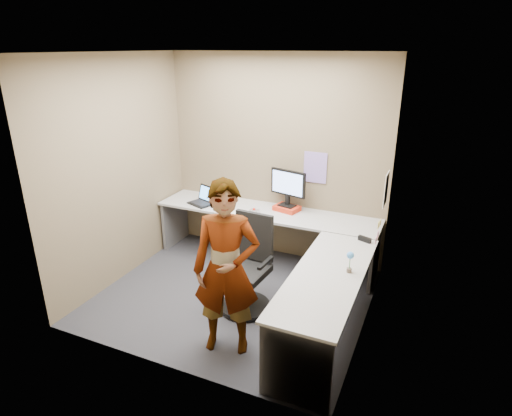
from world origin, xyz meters
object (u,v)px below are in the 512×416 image
at_px(office_chair, 248,272).
at_px(monitor, 288,185).
at_px(desk, 281,244).
at_px(person, 226,269).

bearing_deg(office_chair, monitor, 94.14).
bearing_deg(office_chair, desk, 73.06).
bearing_deg(person, office_chair, 81.50).
xyz_separation_m(desk, person, (-0.09, -1.20, 0.26)).
xyz_separation_m(monitor, person, (0.10, -1.93, -0.23)).
distance_m(desk, office_chair, 0.56).
relative_size(desk, monitor, 5.97).
height_order(office_chair, person, person).
xyz_separation_m(office_chair, person, (0.11, -0.70, 0.41)).
height_order(desk, office_chair, office_chair).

